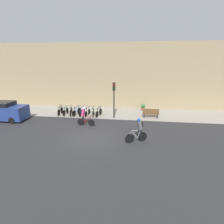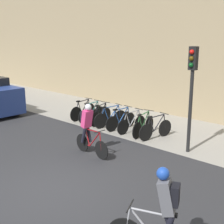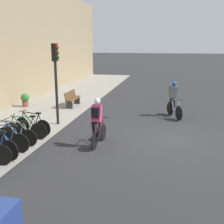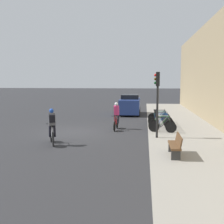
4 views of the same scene
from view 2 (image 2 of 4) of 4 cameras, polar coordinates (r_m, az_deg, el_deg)
The scene contains 14 objects.
ground at distance 8.55m, azimuth -11.34°, elevation -13.88°, with size 200.00×200.00×0.00m, color #2B2B2D.
kerb_strip at distance 13.30m, azimuth 12.92°, elevation -3.75°, with size 44.00×4.50×0.01m, color gray.
building_facade at distance 14.98m, azimuth 18.79°, elevation 12.71°, with size 44.00×0.60×7.67m, color #9E8966.
cyclist_pink at distance 10.49m, azimuth -4.40°, elevation -2.78°, with size 1.63×0.46×1.75m.
cyclist_grey at distance 5.74m, azimuth 9.18°, elevation -17.72°, with size 1.56×0.76×1.79m.
parked_bike_0 at distance 15.01m, azimuth -5.35°, elevation 0.16°, with size 0.46×1.66×0.99m.
parked_bike_1 at distance 14.58m, azimuth -3.76°, elevation -0.27°, with size 0.46×1.66×0.97m.
parked_bike_2 at distance 14.15m, azimuth -2.07°, elevation -0.68°, with size 0.48×1.62×0.96m.
parked_bike_3 at distance 13.75m, azimuth -0.29°, elevation -1.08°, with size 0.51×1.70×0.97m.
parked_bike_4 at distance 13.35m, azimuth 1.60°, elevation -1.55°, with size 0.46×1.69×0.97m.
parked_bike_5 at distance 12.98m, azimuth 3.61°, elevation -2.09°, with size 0.46×1.64×0.95m.
parked_bike_6 at distance 12.62m, azimuth 5.74°, elevation -2.53°, with size 0.46×1.70×0.97m.
parked_bike_7 at distance 12.28m, azimuth 7.98°, elevation -3.05°, with size 0.49×1.68×0.97m.
traffic_light_pole at distance 10.64m, azimuth 14.39°, elevation 5.60°, with size 0.26×0.30×3.60m.
Camera 2 is at (6.25, -4.31, 3.93)m, focal length 50.00 mm.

